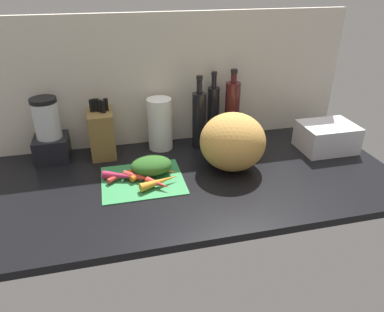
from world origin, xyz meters
TOP-DOWN VIEW (x-y plane):
  - ground_plane at (0.00, 0.00)cm, footprint 170.00×80.00cm
  - wall_back at (0.00, 38.50)cm, footprint 170.00×3.00cm
  - cutting_board at (-19.91, 1.01)cm, footprint 32.62×28.67cm
  - carrot_0 at (-17.97, 3.45)cm, footprint 14.36×10.18cm
  - carrot_1 at (-27.62, 2.09)cm, footprint 16.46×9.54cm
  - carrot_2 at (-14.63, -6.73)cm, footprint 9.99×9.60cm
  - carrot_3 at (-19.28, 8.08)cm, footprint 11.78×9.68cm
  - carrot_4 at (-11.52, 4.01)cm, footprint 12.18×9.33cm
  - carrot_5 at (-21.67, -0.00)cm, footprint 12.39×9.96cm
  - carrot_6 at (-13.68, -5.38)cm, footprint 17.15×9.00cm
  - carrot_7 at (-16.84, 3.16)cm, footprint 10.47×8.81cm
  - carrot_8 at (-26.79, 4.94)cm, footprint 14.79×10.93cm
  - carrot_greens_pile at (-15.60, 4.96)cm, footprint 16.93×13.02cm
  - winter_squash at (18.66, 3.14)cm, footprint 27.57×27.14cm
  - knife_block at (-34.22, 28.72)cm, footprint 10.69×16.44cm
  - blender_appliance at (-56.55, 29.60)cm, footprint 14.53×14.53cm
  - paper_towel_roll at (-7.76, 29.50)cm, footprint 11.31×11.31cm
  - bottle_0 at (10.25, 26.52)cm, footprint 6.44×6.44cm
  - bottle_1 at (18.59, 31.65)cm, footprint 5.69×5.69cm
  - bottle_2 at (27.13, 28.84)cm, footprint 7.00×7.00cm
  - dish_rack at (67.67, 9.52)cm, footprint 24.72×19.14cm

SIDE VIEW (x-z plane):
  - ground_plane at x=0.00cm, z-range -3.00..0.00cm
  - cutting_board at x=-19.91cm, z-range 0.00..0.80cm
  - carrot_8 at x=-26.79cm, z-range 0.80..3.03cm
  - carrot_0 at x=-17.97cm, z-range 0.80..3.48cm
  - carrot_7 at x=-16.84cm, z-range 0.80..3.51cm
  - carrot_3 at x=-19.28cm, z-range 0.80..3.62cm
  - carrot_4 at x=-11.52cm, z-range 0.80..3.66cm
  - carrot_2 at x=-14.63cm, z-range 0.80..3.94cm
  - carrot_6 at x=-13.68cm, z-range 0.80..4.22cm
  - carrot_5 at x=-21.67cm, z-range 0.80..4.23cm
  - carrot_1 at x=-27.62cm, z-range 0.80..4.30cm
  - carrot_greens_pile at x=-15.60cm, z-range 0.80..7.96cm
  - dish_rack at x=67.67cm, z-range 0.00..12.52cm
  - knife_block at x=-34.22cm, z-range -2.36..23.93cm
  - paper_towel_roll at x=-7.76cm, z-range 0.00..24.24cm
  - winter_squash at x=18.66cm, z-range 0.00..24.34cm
  - blender_appliance at x=-56.55cm, z-range -1.97..26.42cm
  - bottle_0 at x=10.25cm, z-range -3.21..31.24cm
  - bottle_1 at x=18.59cm, z-range -2.94..31.49cm
  - bottle_2 at x=27.13cm, z-range -2.51..33.23cm
  - wall_back at x=0.00cm, z-range 0.00..60.00cm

